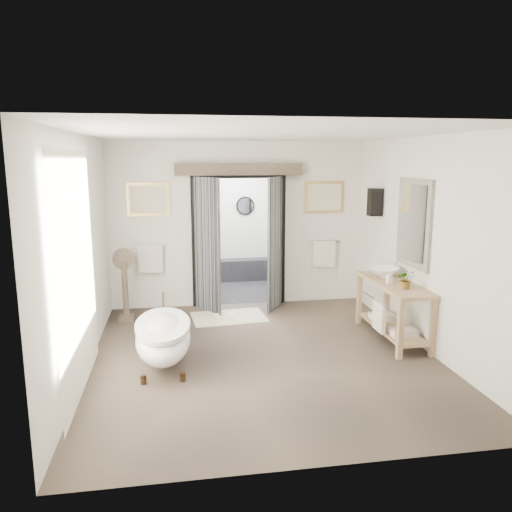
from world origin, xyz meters
name	(u,v)px	position (x,y,z in m)	size (l,w,h in m)	color
ground_plane	(263,356)	(0.00, 0.00, 0.00)	(5.00, 5.00, 0.00)	brown
room_shell	(263,219)	(-0.04, -0.12, 1.86)	(4.52, 5.02, 2.91)	silver
shower_room	(230,242)	(0.00, 3.99, 0.91)	(2.22, 2.01, 2.51)	black
back_wall_dressing	(240,220)	(0.00, 2.32, 1.56)	(3.82, 0.76, 2.52)	black
clawfoot_tub	(163,337)	(-1.31, -0.06, 0.37)	(0.69, 1.55, 0.76)	#402D1A
vanity	(392,306)	(1.95, 0.33, 0.51)	(0.57, 1.60, 0.85)	tan
pedestal_mirror	(125,290)	(-1.94, 1.84, 0.52)	(0.36, 0.23, 1.20)	#73604C
rug	(229,317)	(-0.28, 1.72, 0.01)	(1.20, 0.80, 0.01)	beige
slippers	(224,316)	(-0.37, 1.67, 0.04)	(0.34, 0.25, 0.05)	silver
basin	(384,273)	(1.94, 0.63, 0.93)	(0.46, 0.46, 0.16)	white
plant	(406,279)	(1.97, -0.02, 0.98)	(0.24, 0.21, 0.27)	gray
soap_bottle_a	(390,277)	(1.88, 0.30, 0.94)	(0.08, 0.08, 0.18)	gray
soap_bottle_b	(377,268)	(1.97, 0.97, 0.93)	(0.13, 0.13, 0.16)	gray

